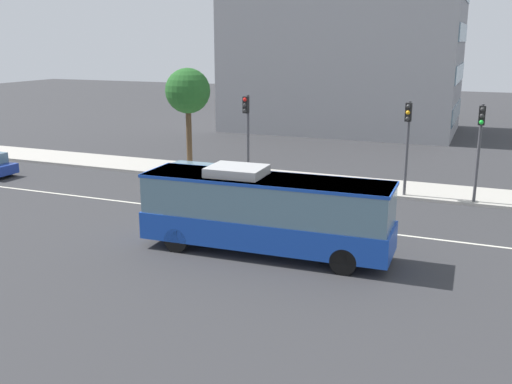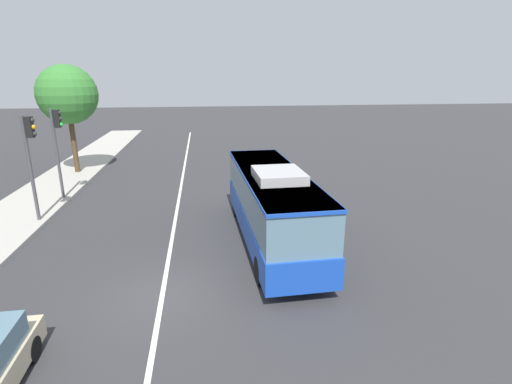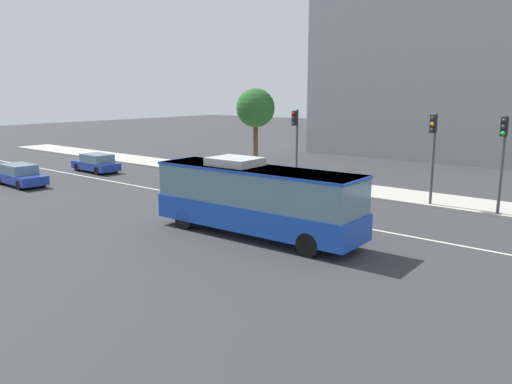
{
  "view_description": "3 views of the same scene",
  "coord_description": "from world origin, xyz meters",
  "px_view_note": "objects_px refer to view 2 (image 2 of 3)",
  "views": [
    {
      "loc": [
        11.88,
        -24.9,
        8.27
      ],
      "look_at": [
        3.21,
        -3.81,
        2.35
      ],
      "focal_mm": 41.07,
      "sensor_mm": 36.0,
      "label": 1
    },
    {
      "loc": [
        -11.42,
        -1.52,
        6.94
      ],
      "look_at": [
        4.81,
        -3.77,
        1.97
      ],
      "focal_mm": 27.14,
      "sensor_mm": 36.0,
      "label": 2
    },
    {
      "loc": [
        17.73,
        -21.37,
        6.41
      ],
      "look_at": [
        3.65,
        -4.1,
        1.97
      ],
      "focal_mm": 35.67,
      "sensor_mm": 36.0,
      "label": 3
    }
  ],
  "objects_px": {
    "traffic_light_mid_block": "(58,139)",
    "street_tree_kerbside_left": "(67,95)",
    "traffic_light_far_corner": "(31,151)",
    "transit_bus": "(272,202)"
  },
  "relations": [
    {
      "from": "traffic_light_mid_block",
      "to": "street_tree_kerbside_left",
      "type": "distance_m",
      "value": 6.91
    },
    {
      "from": "traffic_light_far_corner",
      "to": "street_tree_kerbside_left",
      "type": "xyz_separation_m",
      "value": [
        10.06,
        1.22,
        2.05
      ]
    },
    {
      "from": "transit_bus",
      "to": "traffic_light_far_corner",
      "type": "xyz_separation_m",
      "value": [
        3.85,
        10.74,
        1.75
      ]
    },
    {
      "from": "transit_bus",
      "to": "traffic_light_far_corner",
      "type": "bearing_deg",
      "value": 68.37
    },
    {
      "from": "traffic_light_mid_block",
      "to": "street_tree_kerbside_left",
      "type": "bearing_deg",
      "value": 99.07
    },
    {
      "from": "traffic_light_mid_block",
      "to": "street_tree_kerbside_left",
      "type": "relative_size",
      "value": 0.68
    },
    {
      "from": "transit_bus",
      "to": "traffic_light_far_corner",
      "type": "height_order",
      "value": "traffic_light_far_corner"
    },
    {
      "from": "traffic_light_mid_block",
      "to": "street_tree_kerbside_left",
      "type": "height_order",
      "value": "street_tree_kerbside_left"
    },
    {
      "from": "transit_bus",
      "to": "traffic_light_far_corner",
      "type": "relative_size",
      "value": 1.94
    },
    {
      "from": "transit_bus",
      "to": "traffic_light_mid_block",
      "type": "height_order",
      "value": "traffic_light_mid_block"
    }
  ]
}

